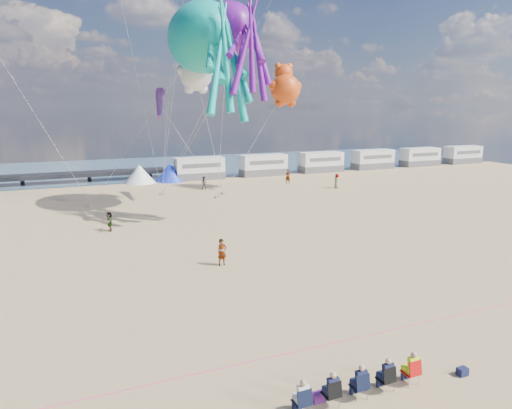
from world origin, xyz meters
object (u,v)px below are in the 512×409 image
Objects in this scene: tent_white at (140,174)px; spectator_row at (359,381)px; sandbag_b at (217,197)px; windsock_mid at (160,104)px; kite_octopus_purple at (228,30)px; motorhome_2 at (321,162)px; cooler_navy at (462,372)px; sandbag_e at (162,194)px; beachgoer_5 at (288,177)px; kite_teddy_orange at (285,89)px; standing_person at (222,252)px; motorhome_5 at (463,155)px; beachgoer_4 at (110,222)px; beachgoer_0 at (337,181)px; sandbag_a at (92,205)px; motorhome_0 at (199,168)px; beachgoer_1 at (204,183)px; motorhome_1 at (263,165)px; motorhome_3 at (373,159)px; sandbag_c at (224,193)px; motorhome_4 at (420,157)px; kite_octopus_teal at (203,37)px; cooler_purple at (318,397)px; tent_blue at (170,172)px; windsock_right at (213,93)px; sandbag_d at (214,189)px; kite_panda at (196,74)px.

tent_white reaches higher than spectator_row.
sandbag_b is 0.09× the size of windsock_mid.
motorhome_2 is at bearing 55.07° from kite_octopus_purple.
sandbag_e is (-3.45, 39.36, -0.04)m from cooler_navy.
beachgoer_5 is 0.34× the size of windsock_mid.
kite_teddy_orange reaches higher than tent_white.
kite_teddy_orange is (14.26, -1.99, 11.56)m from sandbag_e.
standing_person is 24.61m from sandbag_e.
motorhome_5 is 65.41m from beachgoer_4.
beachgoer_0 is 3.51× the size of sandbag_e.
sandbag_a is at bearing 107.01° from cooler_navy.
motorhome_0 is 1.65× the size of tent_white.
motorhome_1 is at bearing 62.62° from beachgoer_1.
windsock_mid is at bearing 80.21° from standing_person.
sandbag_b is (12.04, 9.60, -0.67)m from beachgoer_4.
motorhome_1 is at bearing 143.59° from beachgoer_4.
motorhome_1 is 3.76× the size of beachgoer_0.
motorhome_5 is 1.08× the size of spectator_row.
motorhome_0 and motorhome_3 have the same top height.
sandbag_a is at bearing -164.32° from kite_teddy_orange.
motorhome_1 reaches higher than sandbag_b.
motorhome_1 is 13.20× the size of sandbag_c.
motorhome_5 is 13.20× the size of sandbag_c.
tent_white is 19.23m from beachgoer_5.
windsock_mid is (-46.08, -16.31, 8.44)m from motorhome_4.
kite_octopus_teal is at bearing -157.24° from motorhome_4.
sandbag_e is (2.26, 38.66, -0.05)m from cooler_purple.
cooler_navy is at bearing -7.00° from cooler_purple.
kite_octopus_teal is at bearing -26.19° from sandbag_a.
motorhome_1 is 1.65× the size of tent_blue.
kite_octopus_teal reaches higher than cooler_purple.
motorhome_2 is 0.59× the size of kite_octopus_purple.
beachgoer_5 reaches higher than sandbag_e.
motorhome_5 is 55.31m from sandbag_e.
sandbag_e is at bearing 105.27° from kite_octopus_teal.
motorhome_3 is 1.21× the size of windsock_mid.
cooler_navy is 0.76× the size of sandbag_b.
kite_octopus_teal is 2.20× the size of kite_teddy_orange.
beachgoer_5 is at bearing 46.63° from windsock_right.
tent_white is 10.28m from beachgoer_1.
kite_octopus_purple reaches higher than spectator_row.
motorhome_3 is at bearing 16.15° from sandbag_d.
spectator_row is (-55.38, -48.46, -0.85)m from motorhome_5.
windsock_right is (1.28, 34.76, 10.95)m from cooler_navy.
motorhome_3 is 13.20× the size of sandbag_b.
beachgoer_5 is 12.52m from sandbag_b.
kite_panda reaches higher than motorhome_0.
sandbag_b is (-0.04, -5.26, -0.68)m from beachgoer_1.
windsock_right is at bearing -82.89° from tent_blue.
standing_person is at bearing 36.47° from beachgoer_4.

